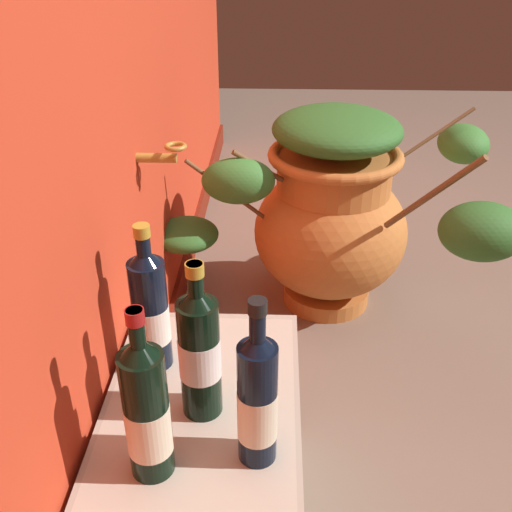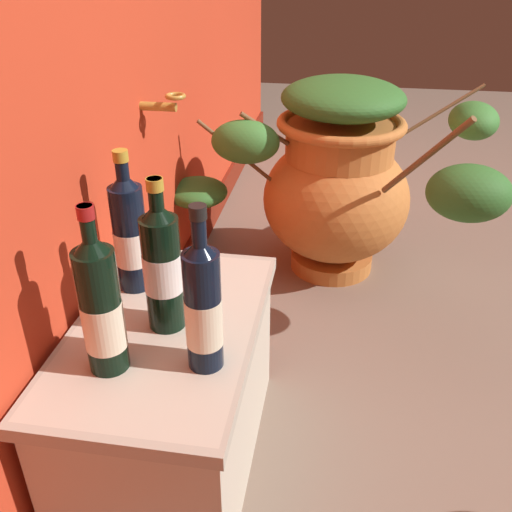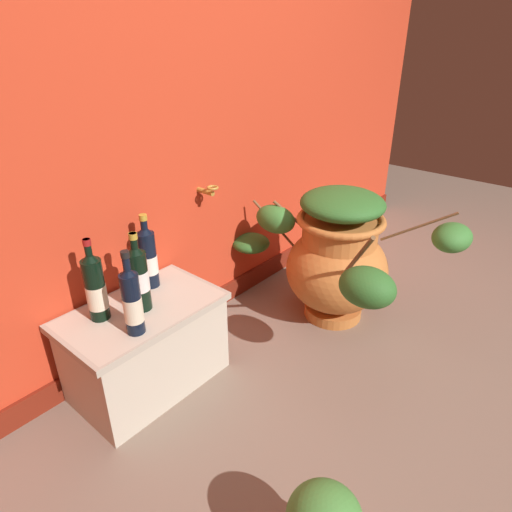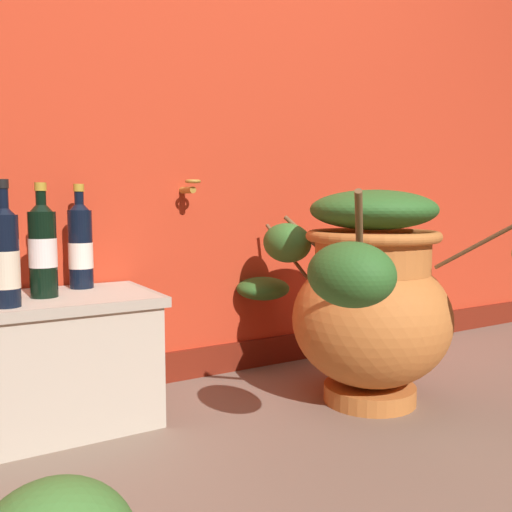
{
  "view_description": "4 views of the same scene",
  "coord_description": "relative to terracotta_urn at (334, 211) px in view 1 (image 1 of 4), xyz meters",
  "views": [
    {
      "loc": [
        -1.35,
        0.75,
        1.25
      ],
      "look_at": [
        -0.08,
        0.8,
        0.51
      ],
      "focal_mm": 41.79,
      "sensor_mm": 36.0,
      "label": 1
    },
    {
      "loc": [
        -1.43,
        0.54,
        1.13
      ],
      "look_at": [
        -0.06,
        0.77,
        0.34
      ],
      "focal_mm": 39.92,
      "sensor_mm": 36.0,
      "label": 2
    },
    {
      "loc": [
        -1.34,
        -0.45,
        1.42
      ],
      "look_at": [
        -0.01,
        0.69,
        0.52
      ],
      "focal_mm": 31.31,
      "sensor_mm": 36.0,
      "label": 3
    },
    {
      "loc": [
        -0.77,
        -0.8,
        0.67
      ],
      "look_at": [
        0.1,
        0.66,
        0.51
      ],
      "focal_mm": 38.72,
      "sensor_mm": 36.0,
      "label": 4
    }
  ],
  "objects": [
    {
      "name": "terracotta_urn",
      "position": [
        0.0,
        0.0,
        0.0
      ],
      "size": [
        0.83,
        1.15,
        0.71
      ],
      "color": "#C17033",
      "rests_on": "ground_plane"
    },
    {
      "name": "wine_bottle_left",
      "position": [
        -0.96,
        0.34,
        0.18
      ],
      "size": [
        0.08,
        0.08,
        0.33
      ],
      "color": "black",
      "rests_on": "stone_ledge"
    },
    {
      "name": "stone_ledge",
      "position": [
        -0.97,
        0.34,
        -0.16
      ],
      "size": [
        0.65,
        0.39,
        0.4
      ],
      "color": "beige",
      "rests_on": "ground_plane"
    },
    {
      "name": "wine_bottle_right",
      "position": [
        -1.11,
        0.41,
        0.17
      ],
      "size": [
        0.08,
        0.08,
        0.34
      ],
      "color": "black",
      "rests_on": "stone_ledge"
    },
    {
      "name": "wine_bottle_middle",
      "position": [
        -0.83,
        0.45,
        0.17
      ],
      "size": [
        0.08,
        0.08,
        0.33
      ],
      "color": "black",
      "rests_on": "stone_ledge"
    },
    {
      "name": "wine_bottle_back",
      "position": [
        -1.07,
        0.22,
        0.17
      ],
      "size": [
        0.07,
        0.07,
        0.34
      ],
      "color": "black",
      "rests_on": "stone_ledge"
    }
  ]
}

